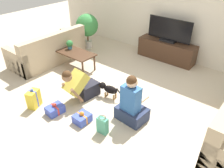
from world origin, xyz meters
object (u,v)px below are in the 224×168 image
object	(u,v)px
gift_box_b	(82,118)
gift_box_c	(34,99)
tv_console	(166,51)
tabletop_plant	(70,44)
coffee_table	(75,54)
person_sitting	(132,105)
potted_plant_corner_left	(87,26)
gift_box_a	(55,109)
tv	(169,32)
dog	(108,89)
sofa_left	(49,51)
person_kneeling	(80,85)
gift_bag_a	(102,125)

from	to	relation	value
gift_box_b	gift_box_c	xyz separation A→B (m)	(-1.04, -0.28, 0.10)
tv_console	tabletop_plant	bearing A→B (deg)	-134.93
coffee_table	person_sitting	bearing A→B (deg)	-18.37
gift_box_c	tabletop_plant	xyz separation A→B (m)	(-0.83, 1.70, 0.37)
potted_plant_corner_left	gift_box_a	xyz separation A→B (m)	(1.73, -2.64, -0.59)
gift_box_a	gift_box_c	world-z (taller)	gift_box_c
coffee_table	tv	size ratio (longest dim) A/B	0.88
coffee_table	person_sitting	size ratio (longest dim) A/B	1.12
person_sitting	dog	xyz separation A→B (m)	(-0.76, 0.28, -0.14)
sofa_left	dog	distance (m)	2.33
sofa_left	person_kneeling	size ratio (longest dim) A/B	2.49
person_sitting	gift_bag_a	world-z (taller)	person_sitting
person_kneeling	tabletop_plant	size ratio (longest dim) A/B	3.55
tv	potted_plant_corner_left	world-z (taller)	tv
tv_console	tv	bearing A→B (deg)	-89.89
tv	gift_box_b	world-z (taller)	tv
gift_box_c	tabletop_plant	world-z (taller)	tabletop_plant
coffee_table	gift_box_b	world-z (taller)	coffee_table
tv_console	potted_plant_corner_left	bearing A→B (deg)	-161.39
person_sitting	gift_box_c	bearing A→B (deg)	31.52
gift_box_b	tabletop_plant	distance (m)	2.40
tv	person_sitting	size ratio (longest dim) A/B	1.28
tv	person_kneeling	bearing A→B (deg)	-99.42
tv_console	tv	distance (m)	0.53
gift_box_a	gift_bag_a	xyz separation A→B (m)	(1.03, 0.18, 0.07)
person_kneeling	gift_bag_a	xyz separation A→B (m)	(0.97, -0.43, -0.18)
coffee_table	gift_bag_a	xyz separation A→B (m)	(2.07, -1.32, -0.22)
potted_plant_corner_left	gift_bag_a	xyz separation A→B (m)	(2.75, -2.46, -0.51)
potted_plant_corner_left	dog	world-z (taller)	potted_plant_corner_left
person_sitting	gift_box_c	xyz separation A→B (m)	(-1.67, -0.88, -0.16)
gift_box_a	tv	bearing A→B (deg)	81.39
tv	person_kneeling	xyz separation A→B (m)	(-0.46, -2.78, -0.46)
person_kneeling	person_sitting	size ratio (longest dim) A/B	0.85
gift_bag_a	tabletop_plant	size ratio (longest dim) A/B	1.48
gift_box_c	sofa_left	bearing A→B (deg)	134.47
person_kneeling	gift_box_c	distance (m)	0.92
coffee_table	person_kneeling	bearing A→B (deg)	-38.93
coffee_table	dog	distance (m)	1.56
gift_box_a	tabletop_plant	xyz separation A→B (m)	(-1.30, 1.57, 0.47)
gift_bag_a	tabletop_plant	world-z (taller)	tabletop_plant
dog	tv	bearing A→B (deg)	168.41
coffee_table	sofa_left	bearing A→B (deg)	-166.72
gift_box_b	gift_bag_a	distance (m)	0.46
potted_plant_corner_left	gift_box_c	bearing A→B (deg)	-65.52
gift_bag_a	tabletop_plant	bearing A→B (deg)	149.19
sofa_left	gift_box_b	xyz separation A→B (m)	(2.44, -1.15, -0.21)
coffee_table	potted_plant_corner_left	xyz separation A→B (m)	(-0.69, 1.14, 0.29)
tv_console	tabletop_plant	world-z (taller)	tabletop_plant
sofa_left	gift_box_b	size ratio (longest dim) A/B	6.73
coffee_table	gift_box_a	bearing A→B (deg)	-55.29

